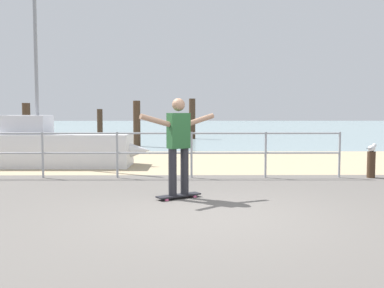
{
  "coord_description": "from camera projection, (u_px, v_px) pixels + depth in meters",
  "views": [
    {
      "loc": [
        -0.3,
        -6.27,
        1.52
      ],
      "look_at": [
        -0.24,
        2.0,
        0.9
      ],
      "focal_mm": 41.49,
      "sensor_mm": 36.0,
      "label": 1
    }
  ],
  "objects": [
    {
      "name": "ground_plane",
      "position": [
        213.0,
        236.0,
        5.38
      ],
      "size": [
        24.0,
        10.0,
        0.04
      ],
      "primitive_type": "cube",
      "color": "#605B56",
      "rests_on": "ground"
    },
    {
      "name": "beach_strip",
      "position": [
        198.0,
        161.0,
        13.35
      ],
      "size": [
        24.0,
        6.0,
        0.04
      ],
      "primitive_type": "cube",
      "color": "tan",
      "rests_on": "ground"
    },
    {
      "name": "sea_surface",
      "position": [
        192.0,
        127.0,
        41.27
      ],
      "size": [
        72.0,
        50.0,
        0.04
      ],
      "primitive_type": "cube",
      "color": "#849EA3",
      "rests_on": "ground"
    },
    {
      "name": "railing_fence",
      "position": [
        117.0,
        148.0,
        9.89
      ],
      "size": [
        10.03,
        0.05,
        1.05
      ],
      "color": "#9EA0A5",
      "rests_on": "ground"
    },
    {
      "name": "sailboat",
      "position": [
        55.0,
        148.0,
        12.02
      ],
      "size": [
        4.96,
        1.43,
        5.42
      ],
      "color": "silver",
      "rests_on": "ground"
    },
    {
      "name": "skateboard",
      "position": [
        179.0,
        196.0,
        7.6
      ],
      "size": [
        0.78,
        0.6,
        0.08
      ],
      "color": "black",
      "rests_on": "ground"
    },
    {
      "name": "skateboarder",
      "position": [
        179.0,
        140.0,
        7.53
      ],
      "size": [
        1.27,
        0.85,
        1.65
      ],
      "color": "#26262B",
      "rests_on": "skateboard"
    },
    {
      "name": "bollard_short",
      "position": [
        371.0,
        165.0,
        9.94
      ],
      "size": [
        0.18,
        0.18,
        0.61
      ],
      "primitive_type": "cylinder",
      "color": "#422D1E",
      "rests_on": "ground"
    },
    {
      "name": "seagull",
      "position": [
        372.0,
        148.0,
        9.93
      ],
      "size": [
        0.35,
        0.4,
        0.18
      ],
      "color": "white",
      "rests_on": "bollard_short"
    },
    {
      "name": "groyne_post_0",
      "position": [
        27.0,
        125.0,
        18.92
      ],
      "size": [
        0.33,
        0.33,
        1.85
      ],
      "primitive_type": "cylinder",
      "color": "#422D1E",
      "rests_on": "ground"
    },
    {
      "name": "groyne_post_1",
      "position": [
        100.0,
        125.0,
        22.74
      ],
      "size": [
        0.28,
        0.28,
        1.61
      ],
      "primitive_type": "cylinder",
      "color": "#422D1E",
      "rests_on": "ground"
    },
    {
      "name": "groyne_post_2",
      "position": [
        137.0,
        124.0,
        18.63
      ],
      "size": [
        0.3,
        0.3,
        1.94
      ],
      "primitive_type": "cylinder",
      "color": "#422D1E",
      "rests_on": "ground"
    },
    {
      "name": "groyne_post_3",
      "position": [
        192.0,
        119.0,
        23.7
      ],
      "size": [
        0.34,
        0.34,
        2.17
      ],
      "primitive_type": "cylinder",
      "color": "#422D1E",
      "rests_on": "ground"
    }
  ]
}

